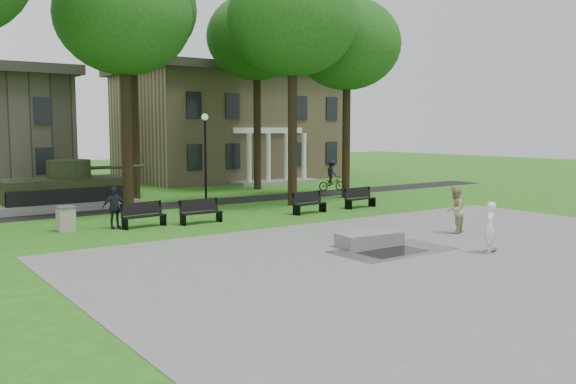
% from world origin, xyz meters
% --- Properties ---
extents(ground, '(120.00, 120.00, 0.00)m').
position_xyz_m(ground, '(0.00, 0.00, 0.00)').
color(ground, '#236217').
rests_on(ground, ground).
extents(plaza, '(22.00, 16.00, 0.02)m').
position_xyz_m(plaza, '(0.00, -5.00, 0.01)').
color(plaza, gray).
rests_on(plaza, ground).
extents(footpath, '(44.00, 2.60, 0.01)m').
position_xyz_m(footpath, '(0.00, 12.00, 0.01)').
color(footpath, black).
rests_on(footpath, ground).
extents(building_right, '(17.00, 12.00, 8.60)m').
position_xyz_m(building_right, '(10.00, 26.00, 4.34)').
color(building_right, '#9E8460').
rests_on(building_right, ground).
extents(tree_1, '(6.20, 6.20, 11.63)m').
position_xyz_m(tree_1, '(-4.50, 10.50, 8.95)').
color(tree_1, black).
rests_on(tree_1, ground).
extents(tree_2, '(6.60, 6.60, 12.16)m').
position_xyz_m(tree_2, '(3.50, 8.50, 9.32)').
color(tree_2, black).
rests_on(tree_2, ground).
extents(tree_3, '(6.00, 6.00, 11.19)m').
position_xyz_m(tree_3, '(8.00, 9.50, 8.60)').
color(tree_3, black).
rests_on(tree_3, ground).
extents(tree_4, '(7.20, 7.20, 13.50)m').
position_xyz_m(tree_4, '(-2.00, 16.00, 10.39)').
color(tree_4, black).
rests_on(tree_4, ground).
extents(tree_5, '(6.40, 6.40, 12.44)m').
position_xyz_m(tree_5, '(6.50, 16.50, 9.67)').
color(tree_5, black).
rests_on(tree_5, ground).
extents(lamp_mid, '(0.36, 0.36, 4.73)m').
position_xyz_m(lamp_mid, '(0.50, 12.30, 2.79)').
color(lamp_mid, black).
rests_on(lamp_mid, ground).
extents(lamp_right, '(0.36, 0.36, 4.73)m').
position_xyz_m(lamp_right, '(10.50, 12.30, 2.79)').
color(lamp_right, black).
rests_on(lamp_right, ground).
extents(tank_monument, '(7.45, 3.40, 2.40)m').
position_xyz_m(tank_monument, '(-6.46, 14.00, 0.86)').
color(tank_monument, gray).
rests_on(tank_monument, ground).
extents(puddle, '(2.20, 1.20, 0.00)m').
position_xyz_m(puddle, '(-1.02, -3.20, 0.02)').
color(puddle, black).
rests_on(puddle, plaza).
extents(concrete_block, '(2.30, 1.26, 0.45)m').
position_xyz_m(concrete_block, '(-0.94, -2.02, 0.24)').
color(concrete_block, gray).
rests_on(concrete_block, plaza).
extents(skateboard, '(0.81, 0.40, 0.07)m').
position_xyz_m(skateboard, '(1.51, -5.01, 0.06)').
color(skateboard, brown).
rests_on(skateboard, plaza).
extents(skateboarder, '(0.71, 0.63, 1.62)m').
position_xyz_m(skateboarder, '(1.34, -5.04, 0.83)').
color(skateboarder, white).
rests_on(skateboarder, plaza).
extents(friend_watching, '(1.05, 0.95, 1.76)m').
position_xyz_m(friend_watching, '(3.41, -2.03, 0.90)').
color(friend_watching, tan).
rests_on(friend_watching, plaza).
extents(pedestrian_walker, '(0.98, 0.41, 1.66)m').
position_xyz_m(pedestrian_walker, '(-6.60, 6.55, 0.83)').
color(pedestrian_walker, black).
rests_on(pedestrian_walker, ground).
extents(cyclist, '(1.85, 1.09, 1.99)m').
position_xyz_m(cyclist, '(9.80, 12.95, 0.81)').
color(cyclist, black).
rests_on(cyclist, ground).
extents(park_bench_0, '(1.84, 0.72, 1.00)m').
position_xyz_m(park_bench_0, '(-5.53, 6.24, 0.52)').
color(park_bench_0, black).
rests_on(park_bench_0, ground).
extents(park_bench_1, '(1.81, 0.56, 1.00)m').
position_xyz_m(park_bench_1, '(-3.20, 5.82, 0.52)').
color(park_bench_1, black).
rests_on(park_bench_1, ground).
extents(park_bench_2, '(1.84, 0.74, 1.00)m').
position_xyz_m(park_bench_2, '(2.30, 5.55, 0.52)').
color(park_bench_2, black).
rests_on(park_bench_2, ground).
extents(park_bench_3, '(1.83, 0.65, 1.00)m').
position_xyz_m(park_bench_3, '(5.62, 5.73, 0.52)').
color(park_bench_3, black).
rests_on(park_bench_3, ground).
extents(trash_bin, '(0.66, 0.66, 0.96)m').
position_xyz_m(trash_bin, '(-8.33, 7.07, 0.49)').
color(trash_bin, gray).
rests_on(trash_bin, ground).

